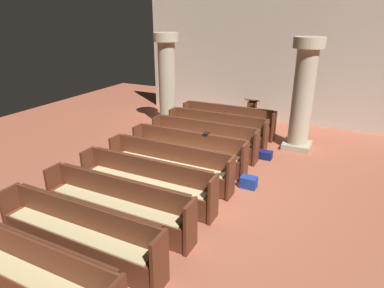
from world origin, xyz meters
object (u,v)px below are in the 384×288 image
object	(u,v)px
pew_row_5	(146,181)
kneeler_box_blue	(249,182)
pew_row_3	(188,149)
pew_row_6	(117,203)
pew_row_1	(217,128)
pew_row_4	(169,163)
pew_row_7	(78,232)
pillar_far_side	(167,79)
pew_row_8	(26,271)
kneeler_box_navy	(265,155)
hymn_book	(206,133)
pew_row_2	(204,137)
lectern	(251,115)
pew_row_0	(228,119)
pillar_aisle_side	(303,93)

from	to	relation	value
pew_row_5	kneeler_box_blue	xyz separation A→B (m)	(1.81, 1.60, -0.38)
pew_row_3	pew_row_6	world-z (taller)	same
pew_row_1	pew_row_4	distance (m)	3.00
pew_row_7	pillar_far_side	world-z (taller)	pillar_far_side
pew_row_8	kneeler_box_navy	xyz separation A→B (m)	(1.73, 6.46, -0.40)
hymn_book	kneeler_box_blue	distance (m)	1.71
pew_row_7	pew_row_8	xyz separation A→B (m)	(0.00, -1.00, 0.00)
pew_row_2	pew_row_3	bearing A→B (deg)	-90.00
pew_row_1	pew_row_2	bearing A→B (deg)	-90.00
pew_row_2	pew_row_6	world-z (taller)	same
pew_row_7	lectern	xyz separation A→B (m)	(0.54, 8.00, -0.06)
pew_row_3	pew_row_8	xyz separation A→B (m)	(0.00, -5.00, 0.00)
pew_row_3	pew_row_8	distance (m)	5.00
pew_row_3	pillar_far_side	bearing A→B (deg)	128.19
pew_row_4	lectern	world-z (taller)	lectern
pew_row_8	pew_row_7	bearing A→B (deg)	90.00
pew_row_4	pew_row_7	xyz separation A→B (m)	(0.00, -3.00, 0.00)
hymn_book	kneeler_box_blue	bearing A→B (deg)	-23.41
pew_row_0	pew_row_7	size ratio (longest dim) A/B	1.00
pew_row_3	lectern	bearing A→B (deg)	82.36
pew_row_3	pillar_aisle_side	distance (m)	3.79
pillar_aisle_side	hymn_book	size ratio (longest dim) A/B	17.66
kneeler_box_blue	pew_row_2	bearing A→B (deg)	142.32
pew_row_8	pillar_aisle_side	world-z (taller)	pillar_aisle_side
pew_row_6	kneeler_box_navy	bearing A→B (deg)	68.76
pillar_far_side	pew_row_7	bearing A→B (deg)	-71.43
pew_row_1	pew_row_3	bearing A→B (deg)	-90.00
hymn_book	kneeler_box_navy	xyz separation A→B (m)	(1.29, 1.26, -0.85)
pew_row_6	kneeler_box_blue	world-z (taller)	pew_row_6
pew_row_0	lectern	xyz separation A→B (m)	(0.54, 0.99, -0.06)
pew_row_5	pew_row_6	world-z (taller)	same
pew_row_0	pew_row_3	world-z (taller)	same
pew_row_1	kneeler_box_navy	xyz separation A→B (m)	(1.73, -0.55, -0.40)
pew_row_3	pew_row_4	xyz separation A→B (m)	(0.00, -1.00, 0.00)
pew_row_3	pew_row_8	size ratio (longest dim) A/B	1.00
pillar_aisle_side	pew_row_3	bearing A→B (deg)	-131.77
pew_row_8	lectern	world-z (taller)	lectern
pew_row_8	pillar_far_side	size ratio (longest dim) A/B	0.98
pew_row_1	pew_row_6	distance (m)	5.00
kneeler_box_navy	pew_row_3	bearing A→B (deg)	-140.02
pew_row_5	hymn_book	world-z (taller)	hymn_book
pew_row_6	lectern	distance (m)	7.02
pew_row_6	pew_row_5	bearing A→B (deg)	90.00
pew_row_5	pillar_far_side	xyz separation A→B (m)	(-2.35, 4.99, 1.20)
pew_row_5	kneeler_box_navy	world-z (taller)	pew_row_5
pew_row_6	pew_row_4	bearing A→B (deg)	90.00
pew_row_0	pew_row_7	distance (m)	7.01
pew_row_7	pillar_aisle_side	distance (m)	7.21
pew_row_6	pew_row_1	bearing A→B (deg)	90.00
pew_row_2	pew_row_6	bearing A→B (deg)	-90.00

